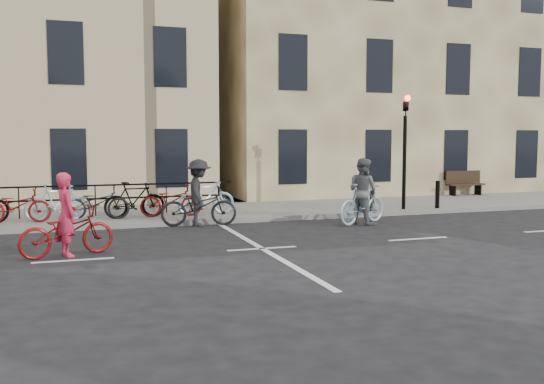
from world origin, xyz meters
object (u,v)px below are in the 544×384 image
object	(u,v)px
traffic_light	(405,138)
cyclist_dark	(199,200)
cyclist_grey	(363,198)
cyclist_pink	(67,227)
bench	(464,182)

from	to	relation	value
traffic_light	cyclist_dark	bearing A→B (deg)	-176.02
cyclist_grey	cyclist_pink	bearing A→B (deg)	80.45
cyclist_grey	traffic_light	bearing A→B (deg)	-79.73
traffic_light	bench	world-z (taller)	traffic_light
cyclist_pink	bench	bearing A→B (deg)	-81.58
traffic_light	cyclist_grey	distance (m)	3.31
cyclist_dark	traffic_light	bearing A→B (deg)	-76.50
bench	cyclist_pink	bearing A→B (deg)	-154.49
cyclist_pink	cyclist_grey	size ratio (longest dim) A/B	1.04
traffic_light	cyclist_grey	world-z (taller)	traffic_light
cyclist_pink	cyclist_grey	world-z (taller)	cyclist_grey
traffic_light	bench	bearing A→B (deg)	35.25
bench	cyclist_dark	xyz separation A→B (m)	(-11.61, -3.87, 0.06)
traffic_light	cyclist_pink	world-z (taller)	traffic_light
cyclist_grey	cyclist_dark	distance (m)	4.64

